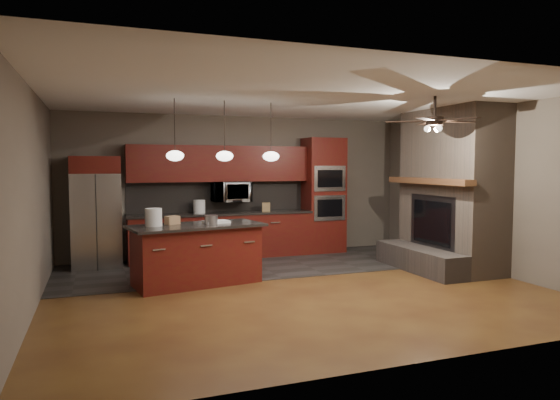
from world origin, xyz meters
name	(u,v)px	position (x,y,z in m)	size (l,w,h in m)	color
ground	(296,288)	(0.00, 0.00, 0.00)	(7.00, 7.00, 0.00)	brown
ceiling	(297,97)	(0.00, 0.00, 2.80)	(7.00, 6.00, 0.02)	white
back_wall	(241,186)	(0.00, 3.00, 1.40)	(7.00, 0.02, 2.80)	#706559
right_wall	(486,190)	(3.50, 0.00, 1.40)	(0.02, 6.00, 2.80)	#706559
left_wall	(31,200)	(-3.50, 0.00, 1.40)	(0.02, 6.00, 2.80)	#706559
slate_tile_patch	(259,265)	(0.00, 1.80, 0.01)	(7.00, 2.40, 0.01)	#2F2C2A
fireplace_column	(449,195)	(3.04, 0.40, 1.30)	(1.30, 2.10, 2.80)	#756354
back_cabinetry	(221,213)	(-0.48, 2.74, 0.89)	(3.59, 0.64, 2.20)	#531D0F
oven_tower	(323,195)	(1.70, 2.69, 1.19)	(0.80, 0.63, 2.38)	#531D0F
microwave	(231,192)	(-0.27, 2.75, 1.30)	(0.73, 0.41, 0.50)	silver
refrigerator	(96,212)	(-2.77, 2.62, 0.99)	(0.84, 0.75, 1.98)	silver
kitchen_island	(197,254)	(-1.33, 0.75, 0.47)	(2.13, 1.24, 0.92)	#531D0F
white_bucket	(154,217)	(-1.97, 0.76, 1.05)	(0.25, 0.25, 0.26)	silver
paint_can	(211,220)	(-1.11, 0.75, 0.99)	(0.20, 0.20, 0.14)	#ADACB1
paint_tray	(216,222)	(-1.01, 0.83, 0.94)	(0.38, 0.27, 0.04)	white
cardboard_box	(172,220)	(-1.68, 0.90, 0.98)	(0.20, 0.14, 0.13)	#9E7751
counter_bucket	(199,207)	(-0.91, 2.70, 1.03)	(0.23, 0.23, 0.26)	white
counter_box	(266,207)	(0.42, 2.65, 0.99)	(0.15, 0.12, 0.17)	#A58755
pendant_left	(175,155)	(-1.65, 0.70, 1.96)	(0.26, 0.26, 0.92)	black
pendant_center	(225,156)	(-0.90, 0.70, 1.96)	(0.26, 0.26, 0.92)	black
pendant_right	(271,156)	(-0.15, 0.70, 1.96)	(0.26, 0.26, 0.92)	black
ceiling_fan	(435,120)	(1.80, -0.80, 2.46)	(1.27, 1.33, 0.41)	black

